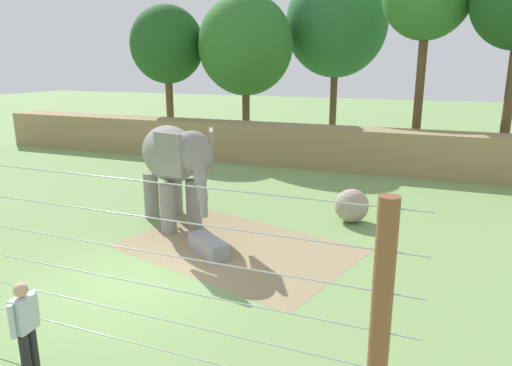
% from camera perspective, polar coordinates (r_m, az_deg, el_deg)
% --- Properties ---
extents(ground_plane, '(120.00, 120.00, 0.00)m').
position_cam_1_polar(ground_plane, '(11.24, -15.29, -11.86)').
color(ground_plane, '#759956').
extents(dirt_patch, '(6.88, 5.57, 0.01)m').
position_cam_1_polar(dirt_patch, '(12.81, -2.18, -7.96)').
color(dirt_patch, '#937F5B').
rests_on(dirt_patch, ground).
extents(embankment_wall, '(36.00, 1.80, 1.94)m').
position_cam_1_polar(embankment_wall, '(23.01, 5.60, 4.60)').
color(embankment_wall, '#997F56').
rests_on(embankment_wall, ground).
extents(elephant, '(3.70, 3.27, 3.12)m').
position_cam_1_polar(elephant, '(14.20, -10.03, 2.80)').
color(elephant, gray).
rests_on(elephant, ground).
extents(enrichment_ball, '(1.07, 1.07, 1.07)m').
position_cam_1_polar(enrichment_ball, '(14.97, 11.64, -2.74)').
color(enrichment_ball, gray).
rests_on(enrichment_ball, ground).
extents(cable_fence, '(12.64, 0.26, 3.42)m').
position_cam_1_polar(cable_fence, '(8.81, -26.43, -8.17)').
color(cable_fence, brown).
rests_on(cable_fence, ground).
extents(zookeeper, '(0.25, 0.58, 1.67)m').
position_cam_1_polar(zookeeper, '(8.33, -26.36, -15.56)').
color(zookeeper, '#232328').
rests_on(zookeeper, ground).
extents(feed_trough, '(1.44, 1.21, 0.44)m').
position_cam_1_polar(feed_trough, '(12.43, -5.89, -7.67)').
color(feed_trough, gray).
rests_on(feed_trough, ground).
extents(tree_far_left, '(6.21, 6.21, 10.53)m').
position_cam_1_polar(tree_far_left, '(30.51, 9.82, 18.70)').
color(tree_far_left, brown).
rests_on(tree_far_left, ground).
extents(tree_left_of_centre, '(4.34, 4.34, 8.24)m').
position_cam_1_polar(tree_left_of_centre, '(29.26, -10.84, 16.26)').
color(tree_left_of_centre, brown).
rests_on(tree_left_of_centre, ground).
extents(tree_right_of_centre, '(5.39, 5.39, 8.72)m').
position_cam_1_polar(tree_right_of_centre, '(27.64, -1.28, 16.50)').
color(tree_right_of_centre, brown).
rests_on(tree_right_of_centre, ground).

